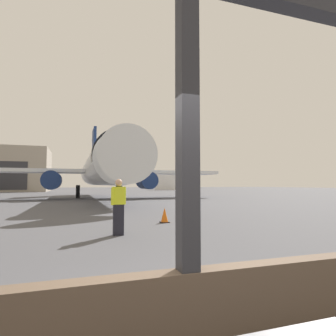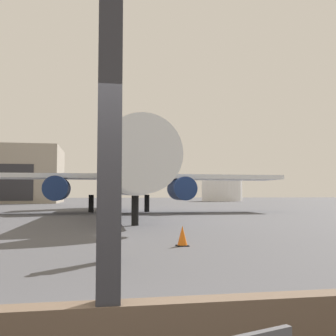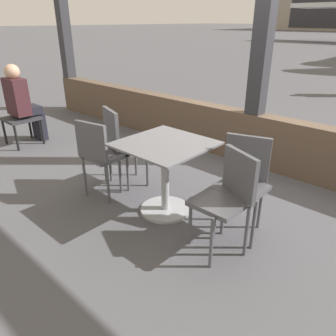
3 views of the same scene
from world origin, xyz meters
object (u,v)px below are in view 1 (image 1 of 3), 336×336
object	(u,v)px
ground_crew_worker	(119,206)
fuel_storage_tank	(169,182)
traffic_cone	(165,215)
airplane	(102,168)

from	to	relation	value
ground_crew_worker	fuel_storage_tank	world-z (taller)	fuel_storage_tank
ground_crew_worker	fuel_storage_tank	xyz separation A→B (m)	(25.44, 70.10, 1.23)
traffic_cone	fuel_storage_tank	xyz separation A→B (m)	(23.19, 67.79, 1.84)
airplane	fuel_storage_tank	size ratio (longest dim) A/B	3.66
airplane	traffic_cone	size ratio (longest dim) A/B	50.31
ground_crew_worker	traffic_cone	size ratio (longest dim) A/B	2.83
airplane	traffic_cone	bearing A→B (deg)	-87.94
airplane	traffic_cone	xyz separation A→B (m)	(0.71, -19.76, -2.99)
traffic_cone	airplane	bearing A→B (deg)	92.06
traffic_cone	fuel_storage_tank	world-z (taller)	fuel_storage_tank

